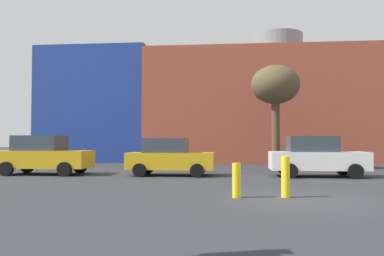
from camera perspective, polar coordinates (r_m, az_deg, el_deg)
name	(u,v)px	position (r m, az deg, el deg)	size (l,w,h in m)	color
ground_plane	(300,199)	(11.27, 15.36, -9.88)	(200.00, 200.00, 0.00)	#2D3033
building_backdrop	(279,108)	(33.60, 12.38, 2.86)	(37.82, 10.90, 10.49)	#9E4733
parked_car_0	(44,155)	(20.14, -20.62, -3.68)	(4.28, 2.10, 1.86)	gold
parked_car_1	(170,157)	(18.32, -3.25, -4.20)	(3.97, 1.95, 1.72)	gold
parked_car_2	(316,157)	(18.51, 17.46, -3.95)	(4.18, 2.05, 1.81)	white
bare_tree_0	(275,87)	(23.48, 11.93, 5.83)	(2.80, 2.80, 6.00)	brown
bollard_yellow_0	(286,177)	(11.45, 13.34, -6.87)	(0.24, 0.24, 1.15)	yellow
bollard_yellow_1	(237,180)	(11.19, 6.44, -7.51)	(0.24, 0.24, 0.96)	yellow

